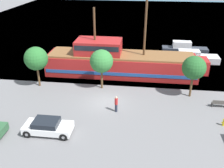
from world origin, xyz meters
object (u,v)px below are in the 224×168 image
moored_boat_dockside (184,48)px  parked_car_curb_front (48,127)px  pirate_ship (119,62)px  pedestrian_walking_near (116,104)px  moored_boat_outer (192,57)px  bench_promenade_east (219,103)px  fire_hydrant (224,122)px

moored_boat_dockside → parked_car_curb_front: 28.61m
pirate_ship → pedestrian_walking_near: (0.66, -9.61, -0.85)m
moored_boat_dockside → parked_car_curb_front: (-14.96, -24.38, 0.01)m
pirate_ship → moored_boat_outer: size_ratio=2.72×
pirate_ship → parked_car_curb_front: bearing=-109.6°
moored_boat_dockside → bench_promenade_east: (1.36, -17.86, -0.25)m
fire_hydrant → pedestrian_walking_near: size_ratio=0.44×
moored_boat_dockside → parked_car_curb_front: bearing=-121.5°
pirate_ship → pedestrian_walking_near: bearing=-86.1°
pirate_ship → bench_promenade_east: 13.61m
moored_boat_dockside → moored_boat_outer: 4.43m
bench_promenade_east → moored_boat_dockside: bearing=94.4°
bench_promenade_east → pedestrian_walking_near: 10.92m
moored_boat_dockside → bench_promenade_east: 17.92m
parked_car_curb_front → bench_promenade_east: 17.57m
pirate_ship → fire_hydrant: bearing=-44.7°
pirate_ship → parked_car_curb_front: (-4.97, -13.92, -1.05)m
fire_hydrant → moored_boat_dockside: bearing=92.4°
pirate_ship → moored_boat_outer: (10.57, 6.07, -1.07)m
pirate_ship → moored_boat_outer: bearing=29.9°
pirate_ship → moored_boat_dockside: bearing=46.3°
fire_hydrant → pedestrian_walking_near: 10.31m
parked_car_curb_front → fire_hydrant: (15.86, 3.13, -0.28)m
pirate_ship → moored_boat_dockside: size_ratio=2.82×
parked_car_curb_front → pedestrian_walking_near: bearing=37.4°
moored_boat_outer → parked_car_curb_front: (-15.54, -20.00, 0.02)m
pirate_ship → fire_hydrant: (10.90, -10.80, -1.33)m
pedestrian_walking_near → bench_promenade_east: bearing=11.7°
moored_boat_outer → bench_promenade_east: (0.77, -13.48, -0.24)m
pirate_ship → parked_car_curb_front: size_ratio=4.96×
moored_boat_dockside → bench_promenade_east: moored_boat_dockside is taller
moored_boat_dockside → pedestrian_walking_near: moored_boat_dockside is taller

